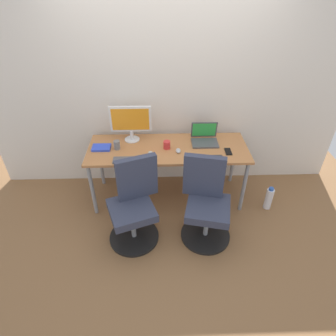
# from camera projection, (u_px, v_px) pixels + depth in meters

# --- Properties ---
(ground_plane) EXTENTS (5.28, 5.28, 0.00)m
(ground_plane) POSITION_uv_depth(u_px,v_px,m) (168.00, 195.00, 3.72)
(ground_plane) COLOR brown
(back_wall) EXTENTS (4.40, 0.04, 2.60)m
(back_wall) POSITION_uv_depth(u_px,v_px,m) (167.00, 87.00, 3.30)
(back_wall) COLOR silver
(back_wall) RESTS_ON ground
(desk) EXTENTS (1.86, 0.68, 0.73)m
(desk) POSITION_uv_depth(u_px,v_px,m) (168.00, 152.00, 3.33)
(desk) COLOR #B77542
(desk) RESTS_ON ground
(office_chair_left) EXTENTS (0.56, 0.56, 0.94)m
(office_chair_left) POSITION_uv_depth(u_px,v_px,m) (134.00, 206.00, 2.94)
(office_chair_left) COLOR black
(office_chair_left) RESTS_ON ground
(office_chair_right) EXTENTS (0.54, 0.54, 0.94)m
(office_chair_right) POSITION_uv_depth(u_px,v_px,m) (206.00, 204.00, 2.96)
(office_chair_right) COLOR black
(office_chair_right) RESTS_ON ground
(water_bottle_on_floor) EXTENTS (0.09, 0.09, 0.31)m
(water_bottle_on_floor) POSITION_uv_depth(u_px,v_px,m) (269.00, 198.00, 3.45)
(water_bottle_on_floor) COLOR white
(water_bottle_on_floor) RESTS_ON ground
(desktop_monitor) EXTENTS (0.48, 0.18, 0.43)m
(desktop_monitor) POSITION_uv_depth(u_px,v_px,m) (131.00, 121.00, 3.30)
(desktop_monitor) COLOR silver
(desktop_monitor) RESTS_ON desk
(open_laptop) EXTENTS (0.31, 0.26, 0.23)m
(open_laptop) POSITION_uv_depth(u_px,v_px,m) (204.00, 138.00, 3.38)
(open_laptop) COLOR #4C4C51
(open_laptop) RESTS_ON desk
(keyboard_by_monitor) EXTENTS (0.34, 0.12, 0.02)m
(keyboard_by_monitor) POSITION_uv_depth(u_px,v_px,m) (129.00, 160.00, 3.07)
(keyboard_by_monitor) COLOR #515156
(keyboard_by_monitor) RESTS_ON desk
(keyboard_by_laptop) EXTENTS (0.34, 0.12, 0.02)m
(keyboard_by_laptop) POSITION_uv_depth(u_px,v_px,m) (207.00, 159.00, 3.09)
(keyboard_by_laptop) COLOR #2D2D2D
(keyboard_by_laptop) RESTS_ON desk
(mouse_by_monitor) EXTENTS (0.06, 0.10, 0.03)m
(mouse_by_monitor) POSITION_uv_depth(u_px,v_px,m) (150.00, 154.00, 3.16)
(mouse_by_monitor) COLOR #B7B7B7
(mouse_by_monitor) RESTS_ON desk
(mouse_by_laptop) EXTENTS (0.06, 0.10, 0.03)m
(mouse_by_laptop) POSITION_uv_depth(u_px,v_px,m) (178.00, 151.00, 3.21)
(mouse_by_laptop) COLOR #B7B7B7
(mouse_by_laptop) RESTS_ON desk
(coffee_mug) EXTENTS (0.08, 0.08, 0.09)m
(coffee_mug) POSITION_uv_depth(u_px,v_px,m) (167.00, 145.00, 3.26)
(coffee_mug) COLOR red
(coffee_mug) RESTS_ON desk
(pen_cup) EXTENTS (0.07, 0.07, 0.10)m
(pen_cup) POSITION_uv_depth(u_px,v_px,m) (117.00, 145.00, 3.24)
(pen_cup) COLOR slate
(pen_cup) RESTS_ON desk
(phone_near_laptop) EXTENTS (0.07, 0.14, 0.01)m
(phone_near_laptop) POSITION_uv_depth(u_px,v_px,m) (228.00, 152.00, 3.22)
(phone_near_laptop) COLOR black
(phone_near_laptop) RESTS_ON desk
(notebook) EXTENTS (0.21, 0.15, 0.03)m
(notebook) POSITION_uv_depth(u_px,v_px,m) (101.00, 148.00, 3.27)
(notebook) COLOR blue
(notebook) RESTS_ON desk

